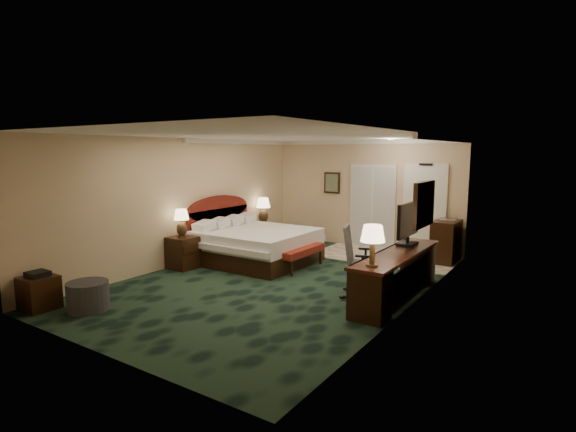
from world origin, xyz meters
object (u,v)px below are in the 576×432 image
Objects in this scene: tv at (408,224)px; minibar at (446,241)px; nightstand_near at (184,252)px; desk at (397,276)px; bed_bench at (299,258)px; bed at (257,246)px; lamp_near at (182,223)px; ottoman at (88,296)px; side_table at (39,293)px; lamp_far at (263,211)px; desk_chair at (364,262)px; nightstand_far at (263,234)px.

tv is 2.47m from minibar.
nightstand_near is 4.57m from tv.
minibar is at bearing 38.57° from nightstand_near.
nightstand_near is 0.24× the size of desk.
tv reaches higher than bed_bench.
nightstand_near is at bearing -148.25° from bed_bench.
lamp_near is (-0.95, -1.29, 0.59)m from bed.
ottoman is 0.77m from side_table.
lamp_near reaches higher than nightstand_near.
minibar reaches higher than desk.
tv is (2.30, -0.11, 0.93)m from bed_bench.
lamp_far is 5.52m from ottoman.
lamp_near reaches higher than desk_chair.
desk_chair is (3.27, 2.90, 0.38)m from ottoman.
lamp_near reaches higher than lamp_far.
desk reaches higher than side_table.
bed_bench is (2.05, 1.31, -0.73)m from lamp_near.
minibar is at bearing 87.74° from tv.
bed is 4.16m from minibar.
desk_chair is (2.97, -0.96, 0.24)m from bed.
bed is at bearing -146.78° from minibar.
nightstand_near is 2.79m from nightstand_far.
lamp_near is 5.71m from minibar.
lamp_far is 1.09× the size of ottoman.
lamp_near reaches higher than desk.
lamp_near is 2.54m from bed_bench.
nightstand_near is 1.28× the size of side_table.
ottoman is at bearing -140.32° from desk.
lamp_far reaches higher than side_table.
bed_bench is 2.49m from desk.
ottoman is at bearing -76.15° from nightstand_near.
minibar is (4.46, 0.73, 0.18)m from nightstand_far.
lamp_near is at bearing 89.82° from side_table.
nightstand_near is at bearing -89.17° from lamp_far.
desk is (3.76, 3.12, 0.17)m from ottoman.
bed is 2.32× the size of tv.
lamp_far reaches higher than minibar.
lamp_near is 2.87m from lamp_far.
nightstand_far is at bearing 128.85° from desk_chair.
bed is at bearing 178.11° from tv.
lamp_near is 2.75m from ottoman.
bed is at bearing 77.27° from side_table.
tv is at bearing -91.91° from minibar.
desk is 2.79× the size of tv.
ottoman is (0.64, -2.61, -0.11)m from nightstand_near.
bed is at bearing -57.93° from lamp_far.
lamp_far is 0.69× the size of tv.
nightstand_far is at bearing 90.88° from nightstand_near.
ottoman is at bearing -82.76° from nightstand_far.
desk is (4.41, 0.55, -0.56)m from lamp_near.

